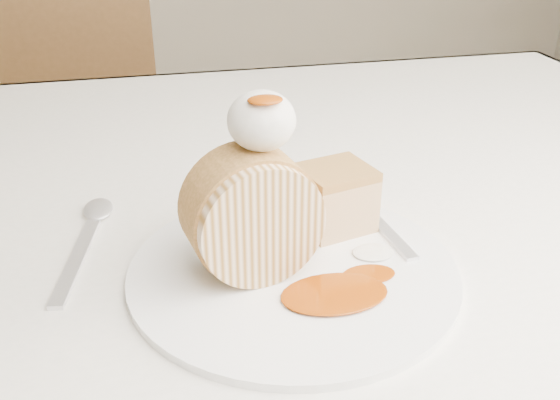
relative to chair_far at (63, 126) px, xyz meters
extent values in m
cube|color=silver|center=(0.31, -0.82, 0.20)|extent=(1.40, 0.90, 0.04)
cube|color=silver|center=(0.31, -0.37, 0.08)|extent=(1.40, 0.01, 0.28)
cylinder|color=brown|center=(0.93, -0.45, -0.18)|extent=(0.06, 0.06, 0.71)
cube|color=brown|center=(-0.01, 0.09, -0.08)|extent=(0.48, 0.48, 0.04)
cube|color=brown|center=(0.01, -0.11, 0.17)|extent=(0.44, 0.08, 0.46)
cylinder|color=brown|center=(0.16, 0.29, -0.32)|extent=(0.04, 0.04, 0.43)
cylinder|color=brown|center=(-0.21, 0.26, -0.32)|extent=(0.04, 0.04, 0.43)
cylinder|color=brown|center=(0.20, -0.08, -0.32)|extent=(0.04, 0.04, 0.43)
cylinder|color=brown|center=(-0.18, -0.12, -0.32)|extent=(0.04, 0.04, 0.43)
cylinder|color=white|center=(0.31, -1.05, 0.22)|extent=(0.36, 0.36, 0.01)
cylinder|color=beige|center=(0.28, -1.04, 0.28)|extent=(0.12, 0.08, 0.11)
cube|color=#B88045|center=(0.37, -0.98, 0.25)|extent=(0.08, 0.07, 0.06)
ellipsoid|color=white|center=(0.29, -1.03, 0.36)|extent=(0.06, 0.06, 0.05)
ellipsoid|color=#903706|center=(0.29, -1.04, 0.39)|extent=(0.03, 0.02, 0.01)
cube|color=silver|center=(0.42, -1.00, 0.23)|extent=(0.04, 0.18, 0.00)
cube|color=silver|center=(0.12, -0.98, 0.22)|extent=(0.06, 0.18, 0.00)
camera|label=1|loc=(0.20, -1.50, 0.54)|focal=40.00mm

